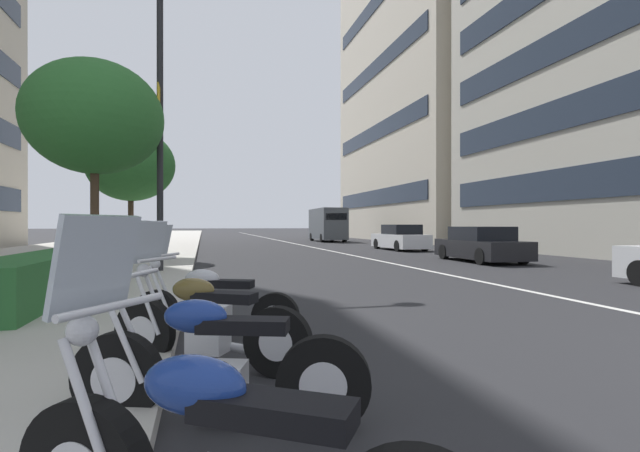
% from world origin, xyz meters
% --- Properties ---
extents(sidewalk_right_plaza, '(160.00, 10.64, 0.15)m').
position_xyz_m(sidewalk_right_plaza, '(30.00, 12.54, 0.07)').
color(sidewalk_right_plaza, '#B2ADA3').
rests_on(sidewalk_right_plaza, ground).
extents(lane_centre_stripe, '(110.00, 0.16, 0.01)m').
position_xyz_m(lane_centre_stripe, '(35.00, 0.00, 0.00)').
color(lane_centre_stripe, silver).
rests_on(lane_centre_stripe, ground).
extents(motorcycle_under_tarp, '(0.88, 2.10, 1.11)m').
position_xyz_m(motorcycle_under_tarp, '(1.24, 6.82, 0.43)').
color(motorcycle_under_tarp, black).
rests_on(motorcycle_under_tarp, ground).
extents(motorcycle_by_sign_pole, '(1.22, 1.92, 1.50)m').
position_xyz_m(motorcycle_by_sign_pole, '(2.61, 6.89, 0.45)').
color(motorcycle_by_sign_pole, black).
rests_on(motorcycle_by_sign_pole, ground).
extents(motorcycle_second_in_row, '(1.02, 2.07, 1.46)m').
position_xyz_m(motorcycle_second_in_row, '(3.92, 6.81, 0.43)').
color(motorcycle_second_in_row, black).
rests_on(motorcycle_second_in_row, ground).
extents(car_far_down_avenue, '(4.49, 2.07, 1.39)m').
position_xyz_m(car_far_down_avenue, '(13.97, -3.79, 0.65)').
color(car_far_down_avenue, black).
rests_on(car_far_down_avenue, ground).
extents(car_mid_block_traffic, '(4.60, 1.87, 1.48)m').
position_xyz_m(car_mid_block_traffic, '(22.55, -4.17, 0.68)').
color(car_mid_block_traffic, silver).
rests_on(car_mid_block_traffic, ground).
extents(delivery_van_ahead, '(5.97, 2.27, 2.89)m').
position_xyz_m(delivery_van_ahead, '(36.95, -3.72, 1.54)').
color(delivery_van_ahead, '#4C5156').
rests_on(delivery_van_ahead, ground).
extents(street_lamp_with_banners, '(1.26, 2.08, 8.43)m').
position_xyz_m(street_lamp_with_banners, '(11.70, 7.83, 5.15)').
color(street_lamp_with_banners, '#232326').
rests_on(street_lamp_with_banners, sidewalk_right_plaza).
extents(clipped_hedge_bed, '(6.14, 1.10, 0.77)m').
position_xyz_m(clipped_hedge_bed, '(7.38, 9.70, 0.53)').
color(clipped_hedge_bed, '#28602D').
rests_on(clipped_hedge_bed, sidewalk_right_plaza).
extents(street_tree_mid_sidewalk, '(3.57, 3.57, 5.71)m').
position_xyz_m(street_tree_mid_sidewalk, '(11.35, 9.74, 4.33)').
color(street_tree_mid_sidewalk, '#473323').
rests_on(street_tree_mid_sidewalk, sidewalk_right_plaza).
extents(street_tree_far_plaza, '(3.49, 3.49, 5.25)m').
position_xyz_m(street_tree_far_plaza, '(17.95, 9.77, 3.91)').
color(street_tree_far_plaza, '#473323').
rests_on(street_tree_far_plaza, sidewalk_right_plaza).
extents(pedestrian_on_plaza, '(0.43, 0.48, 1.51)m').
position_xyz_m(pedestrian_on_plaza, '(18.84, 10.09, 0.90)').
color(pedestrian_on_plaza, '#33478C').
rests_on(pedestrian_on_plaza, sidewalk_right_plaza).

